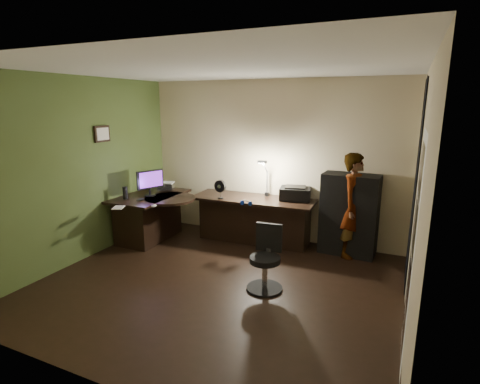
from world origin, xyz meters
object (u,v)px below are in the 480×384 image
at_px(cabinet, 349,214).
at_px(person, 354,206).
at_px(monitor, 150,186).
at_px(desk_left, 151,217).
at_px(office_chair, 265,259).
at_px(desk_right, 253,220).

relative_size(cabinet, person, 0.79).
distance_m(cabinet, monitor, 3.26).
height_order(desk_left, cabinet, cabinet).
xyz_separation_m(desk_left, office_chair, (2.44, -0.90, 0.02)).
bearing_deg(desk_right, desk_left, -162.04).
bearing_deg(cabinet, person, -44.69).
bearing_deg(monitor, office_chair, 4.30).
relative_size(desk_left, person, 0.85).
distance_m(desk_right, person, 1.68).
relative_size(desk_right, office_chair, 2.49).
bearing_deg(monitor, desk_left, 156.55).
height_order(monitor, person, person).
bearing_deg(person, office_chair, 166.35).
bearing_deg(person, cabinet, 56.31).
bearing_deg(desk_right, office_chair, -64.70).
bearing_deg(cabinet, desk_left, -163.35).
height_order(desk_left, desk_right, desk_left).
height_order(desk_left, person, person).
xyz_separation_m(desk_left, person, (3.28, 0.68, 0.41)).
relative_size(desk_right, monitor, 4.35).
bearing_deg(cabinet, office_chair, -111.38).
xyz_separation_m(monitor, office_chair, (2.36, -0.82, -0.55)).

